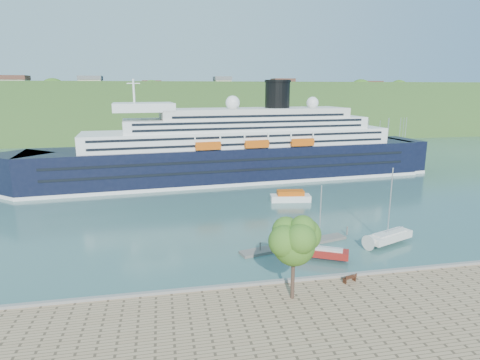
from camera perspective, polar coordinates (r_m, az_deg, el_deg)
The scene contains 10 objects.
ground at distance 46.57m, azimuth 12.17°, elevation -14.45°, with size 400.00×400.00×0.00m, color #2F544D.
far_hillside at distance 183.84m, azimuth -5.86°, elevation 9.91°, with size 400.00×50.00×24.00m, color #2B5020.
quay_coping at distance 45.90m, azimuth 12.34°, elevation -13.28°, with size 220.00×0.50×0.30m, color slate.
cruise_ship at distance 93.94m, azimuth -1.03°, elevation 7.03°, with size 103.70×15.10×23.29m, color black, non-canonical shape.
park_bench at distance 45.41m, azimuth 15.31°, elevation -13.24°, with size 1.60×0.66×1.03m, color #432213, non-canonical shape.
promenade_tree at distance 39.51m, azimuth 7.61°, elevation -10.46°, with size 5.53×5.53×9.15m, color #2D5717, non-canonical shape.
floating_pontoon at distance 56.39m, azimuth 7.82°, elevation -9.10°, with size 16.29×1.99×0.36m, color slate, non-canonical shape.
sailboat_red at distance 51.24m, azimuth 11.84°, elevation -6.28°, with size 7.11×1.97×9.18m, color maroon, non-canonical shape.
sailboat_white_far at distance 58.80m, azimuth 20.83°, elevation -3.76°, with size 8.04×2.23×10.38m, color silver, non-canonical shape.
tender_launch at distance 77.68m, azimuth 7.19°, elevation -2.24°, with size 7.69×2.63×2.13m, color #C54E0B, non-canonical shape.
Camera 1 is at (-17.13, -37.81, 21.12)m, focal length 30.00 mm.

